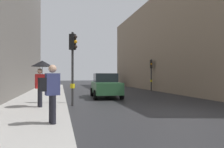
{
  "coord_description": "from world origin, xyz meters",
  "views": [
    {
      "loc": [
        -4.92,
        -7.84,
        1.6
      ],
      "look_at": [
        -0.63,
        9.33,
        1.74
      ],
      "focal_mm": 33.18,
      "sensor_mm": 36.0,
      "label": 1
    }
  ],
  "objects_px": {
    "car_white_compact": "(102,80)",
    "pedestrian_with_grey_backpack": "(51,90)",
    "car_green_estate": "(106,85)",
    "traffic_light_mid_street": "(151,69)",
    "car_dark_suv": "(107,80)",
    "pedestrian_with_umbrella": "(42,70)",
    "traffic_light_near_right": "(73,55)"
  },
  "relations": [
    {
      "from": "car_dark_suv",
      "to": "car_green_estate",
      "type": "distance_m",
      "value": 16.08
    },
    {
      "from": "car_dark_suv",
      "to": "car_white_compact",
      "type": "distance_m",
      "value": 6.16
    },
    {
      "from": "traffic_light_mid_street",
      "to": "car_white_compact",
      "type": "xyz_separation_m",
      "value": [
        -1.96,
        16.77,
        -1.41
      ]
    },
    {
      "from": "traffic_light_near_right",
      "to": "car_green_estate",
      "type": "relative_size",
      "value": 0.91
    },
    {
      "from": "traffic_light_mid_street",
      "to": "car_white_compact",
      "type": "bearing_deg",
      "value": 96.67
    },
    {
      "from": "traffic_light_mid_street",
      "to": "car_dark_suv",
      "type": "xyz_separation_m",
      "value": [
        -2.38,
        10.62,
        -1.41
      ]
    },
    {
      "from": "car_green_estate",
      "to": "car_white_compact",
      "type": "height_order",
      "value": "same"
    },
    {
      "from": "car_green_estate",
      "to": "pedestrian_with_umbrella",
      "type": "bearing_deg",
      "value": -130.14
    },
    {
      "from": "car_dark_suv",
      "to": "pedestrian_with_grey_backpack",
      "type": "relative_size",
      "value": 2.42
    },
    {
      "from": "traffic_light_mid_street",
      "to": "pedestrian_with_umbrella",
      "type": "height_order",
      "value": "traffic_light_mid_street"
    },
    {
      "from": "car_green_estate",
      "to": "traffic_light_mid_street",
      "type": "bearing_deg",
      "value": 40.2
    },
    {
      "from": "car_white_compact",
      "to": "pedestrian_with_grey_backpack",
      "type": "xyz_separation_m",
      "value": [
        -7.53,
        -30.26,
        0.29
      ]
    },
    {
      "from": "car_green_estate",
      "to": "pedestrian_with_umbrella",
      "type": "xyz_separation_m",
      "value": [
        -4.08,
        -4.84,
        0.96
      ]
    },
    {
      "from": "car_dark_suv",
      "to": "pedestrian_with_umbrella",
      "type": "xyz_separation_m",
      "value": [
        -7.68,
        -20.51,
        0.96
      ]
    },
    {
      "from": "traffic_light_mid_street",
      "to": "pedestrian_with_grey_backpack",
      "type": "relative_size",
      "value": 1.87
    },
    {
      "from": "car_green_estate",
      "to": "pedestrian_with_umbrella",
      "type": "height_order",
      "value": "pedestrian_with_umbrella"
    },
    {
      "from": "traffic_light_near_right",
      "to": "car_white_compact",
      "type": "bearing_deg",
      "value": 75.52
    },
    {
      "from": "pedestrian_with_umbrella",
      "to": "traffic_light_near_right",
      "type": "bearing_deg",
      "value": 35.61
    },
    {
      "from": "car_dark_suv",
      "to": "car_green_estate",
      "type": "bearing_deg",
      "value": -102.94
    },
    {
      "from": "car_green_estate",
      "to": "pedestrian_with_grey_backpack",
      "type": "xyz_separation_m",
      "value": [
        -3.51,
        -8.44,
        0.29
      ]
    },
    {
      "from": "car_dark_suv",
      "to": "pedestrian_with_umbrella",
      "type": "distance_m",
      "value": 21.93
    },
    {
      "from": "traffic_light_mid_street",
      "to": "car_dark_suv",
      "type": "bearing_deg",
      "value": 102.62
    },
    {
      "from": "pedestrian_with_umbrella",
      "to": "car_green_estate",
      "type": "bearing_deg",
      "value": 49.86
    },
    {
      "from": "traffic_light_mid_street",
      "to": "pedestrian_with_grey_backpack",
      "type": "bearing_deg",
      "value": -125.13
    },
    {
      "from": "car_dark_suv",
      "to": "car_white_compact",
      "type": "xyz_separation_m",
      "value": [
        0.42,
        6.15,
        0.0
      ]
    },
    {
      "from": "traffic_light_near_right",
      "to": "car_dark_suv",
      "type": "relative_size",
      "value": 0.91
    },
    {
      "from": "traffic_light_near_right",
      "to": "traffic_light_mid_street",
      "type": "relative_size",
      "value": 1.18
    },
    {
      "from": "car_dark_suv",
      "to": "pedestrian_with_grey_backpack",
      "type": "height_order",
      "value": "pedestrian_with_grey_backpack"
    },
    {
      "from": "car_white_compact",
      "to": "pedestrian_with_umbrella",
      "type": "height_order",
      "value": "pedestrian_with_umbrella"
    },
    {
      "from": "traffic_light_mid_street",
      "to": "pedestrian_with_grey_backpack",
      "type": "height_order",
      "value": "traffic_light_mid_street"
    },
    {
      "from": "traffic_light_near_right",
      "to": "car_white_compact",
      "type": "height_order",
      "value": "traffic_light_near_right"
    },
    {
      "from": "car_green_estate",
      "to": "car_white_compact",
      "type": "distance_m",
      "value": 22.19
    }
  ]
}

